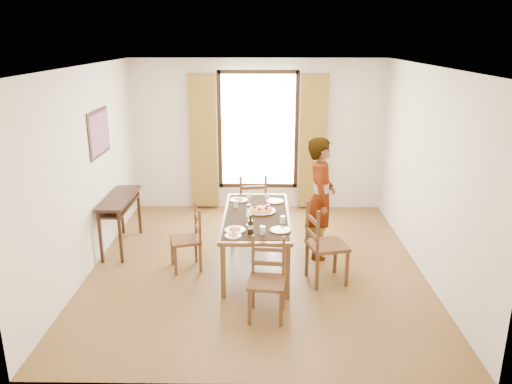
{
  "coord_description": "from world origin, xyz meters",
  "views": [
    {
      "loc": [
        0.09,
        -6.34,
        3.06
      ],
      "look_at": [
        -0.01,
        0.22,
        1.0
      ],
      "focal_mm": 35.0,
      "sensor_mm": 36.0,
      "label": 1
    }
  ],
  "objects_px": {
    "dining_table": "(256,219)",
    "man": "(321,198)",
    "console_table": "(120,204)",
    "pasta_platter": "(261,209)"
  },
  "relations": [
    {
      "from": "dining_table",
      "to": "man",
      "type": "height_order",
      "value": "man"
    },
    {
      "from": "console_table",
      "to": "man",
      "type": "distance_m",
      "value": 2.95
    },
    {
      "from": "console_table",
      "to": "dining_table",
      "type": "distance_m",
      "value": 2.13
    },
    {
      "from": "dining_table",
      "to": "man",
      "type": "xyz_separation_m",
      "value": [
        0.9,
        0.37,
        0.18
      ]
    },
    {
      "from": "pasta_platter",
      "to": "man",
      "type": "bearing_deg",
      "value": 18.15
    },
    {
      "from": "dining_table",
      "to": "pasta_platter",
      "type": "xyz_separation_m",
      "value": [
        0.06,
        0.1,
        0.11
      ]
    },
    {
      "from": "dining_table",
      "to": "man",
      "type": "distance_m",
      "value": 0.99
    },
    {
      "from": "pasta_platter",
      "to": "console_table",
      "type": "bearing_deg",
      "value": 166.07
    },
    {
      "from": "pasta_platter",
      "to": "dining_table",
      "type": "bearing_deg",
      "value": -122.29
    },
    {
      "from": "console_table",
      "to": "pasta_platter",
      "type": "height_order",
      "value": "pasta_platter"
    }
  ]
}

